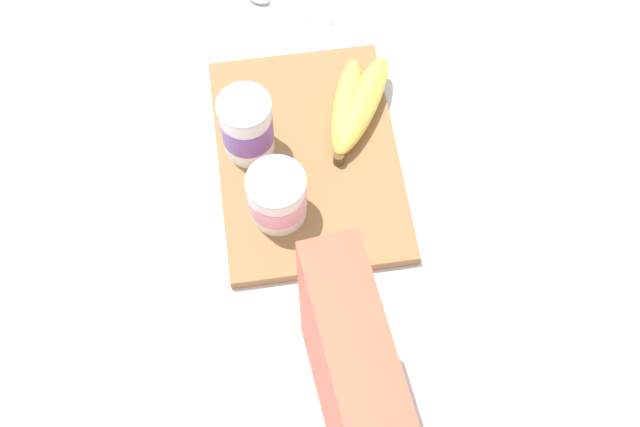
# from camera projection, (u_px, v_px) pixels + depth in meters

# --- Properties ---
(ground_plane) EXTENTS (2.40, 2.40, 0.00)m
(ground_plane) POSITION_uv_depth(u_px,v_px,m) (308.00, 162.00, 1.04)
(ground_plane) COLOR silver
(cutting_board) EXTENTS (0.33, 0.23, 0.02)m
(cutting_board) POSITION_uv_depth(u_px,v_px,m) (308.00, 158.00, 1.03)
(cutting_board) COLOR olive
(cutting_board) RESTS_ON ground_plane
(cereal_box) EXTENTS (0.19, 0.08, 0.26)m
(cereal_box) POSITION_uv_depth(u_px,v_px,m) (353.00, 370.00, 0.78)
(cereal_box) COLOR #D85138
(cereal_box) RESTS_ON ground_plane
(yogurt_cup_front) EXTENTS (0.07, 0.07, 0.08)m
(yogurt_cup_front) POSITION_uv_depth(u_px,v_px,m) (277.00, 197.00, 0.95)
(yogurt_cup_front) COLOR white
(yogurt_cup_front) RESTS_ON cutting_board
(yogurt_cup_back) EXTENTS (0.07, 0.07, 0.10)m
(yogurt_cup_back) POSITION_uv_depth(u_px,v_px,m) (247.00, 127.00, 0.99)
(yogurt_cup_back) COLOR white
(yogurt_cup_back) RESTS_ON cutting_board
(banana_bunch) EXTENTS (0.16, 0.12, 0.04)m
(banana_bunch) POSITION_uv_depth(u_px,v_px,m) (356.00, 106.00, 1.04)
(banana_bunch) COLOR #ECCD4D
(banana_bunch) RESTS_ON cutting_board
(spoon) EXTENTS (0.08, 0.12, 0.01)m
(spoon) POSITION_uv_depth(u_px,v_px,m) (276.00, 3.00, 1.15)
(spoon) COLOR silver
(spoon) RESTS_ON ground_plane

